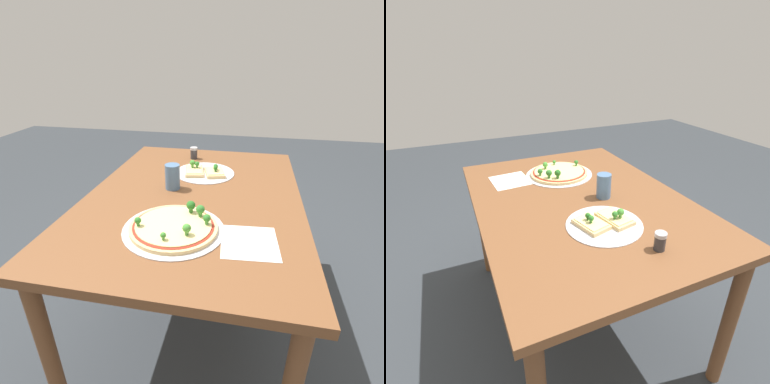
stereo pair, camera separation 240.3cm
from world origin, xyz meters
The scene contains 7 objects.
ground_plane centered at (0.00, 0.00, 0.00)m, with size 8.00×8.00×0.00m, color #33383D.
dining_table centered at (0.00, 0.00, 0.67)m, with size 1.33×0.95×0.75m.
pizza_tray_whole centered at (0.32, -0.01, 0.77)m, with size 0.37×0.37×0.07m.
pizza_tray_slice centered at (-0.25, 0.01, 0.76)m, with size 0.32×0.32×0.07m.
drinking_cup centered at (-0.03, -0.11, 0.81)m, with size 0.07×0.07×0.12m, color #4C7099.
condiment_shaker centered at (-0.48, -0.09, 0.79)m, with size 0.04×0.04×0.07m.
paper_menu centered at (0.35, 0.26, 0.75)m, with size 0.20×0.19×0.00m, color white.
Camera 2 is at (-1.16, 0.53, 1.41)m, focal length 28.00 mm.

